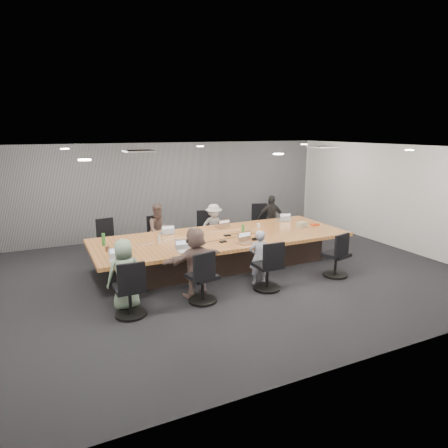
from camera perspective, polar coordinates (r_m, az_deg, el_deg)
name	(u,v)px	position (r m, az deg, el deg)	size (l,w,h in m)	color
floor	(231,272)	(9.19, 1.08, -6.90)	(10.00, 8.00, 0.00)	black
ceiling	(232,148)	(8.63, 1.16, 10.81)	(10.00, 8.00, 0.00)	white
wall_back	(174,189)	(12.46, -7.13, 5.03)	(10.00, 2.80, 0.00)	silver
wall_front	(366,268)	(5.64, 19.62, -5.88)	(10.00, 2.80, 0.00)	silver
wall_right	(396,197)	(11.88, 23.31, 3.63)	(8.00, 2.80, 0.00)	silver
curtain	(175,189)	(12.39, -7.01, 4.98)	(9.80, 0.04, 2.80)	slate
conference_table	(222,250)	(9.49, -0.26, -3.69)	(6.00, 2.20, 0.74)	#32241D
chair_0	(106,244)	(10.40, -16.44, -2.71)	(0.54, 0.54, 0.81)	black
chair_1	(156,239)	(10.67, -9.66, -2.17)	(0.49, 0.49, 0.72)	black
chair_2	(209,233)	(11.14, -2.20, -1.22)	(0.51, 0.51, 0.76)	black
chair_3	(264,224)	(11.93, 5.77, -0.06)	(0.58, 0.58, 0.86)	black
chair_4	(130,293)	(7.19, -13.32, -9.51)	(0.58, 0.58, 0.86)	black
chair_5	(202,281)	(7.56, -3.10, -8.08)	(0.57, 0.57, 0.85)	black
chair_6	(267,269)	(8.16, 6.21, -6.43)	(0.58, 0.58, 0.87)	black
chair_7	(336,258)	(9.17, 15.70, -4.72)	(0.56, 0.56, 0.83)	black
person_1	(160,231)	(10.26, -9.20, -0.93)	(0.66, 0.52, 1.37)	brown
laptop_1	(166,233)	(9.73, -8.30, -1.27)	(0.30, 0.21, 0.02)	#B2B2B7
person_2	(214,227)	(10.77, -1.47, -0.41)	(0.80, 0.46, 1.24)	#A6A6A6
laptop_2	(222,227)	(10.26, -0.23, -0.38)	(0.32, 0.22, 0.02)	#8C6647
person_3	(271,219)	(11.58, 6.69, 0.78)	(0.80, 0.33, 1.36)	black
laptop_3	(281,220)	(11.12, 8.19, 0.57)	(0.31, 0.21, 0.02)	#B2B2B7
person_4	(125,274)	(7.43, -13.99, -6.97)	(0.64, 0.41, 1.30)	gray
laptop_4	(118,260)	(7.91, -14.84, -5.02)	(0.36, 0.24, 0.02)	#B2B2B7
person_5	(195,262)	(7.77, -4.10, -5.39)	(1.28, 0.41, 1.38)	#785C56
laptop_5	(186,251)	(8.24, -5.51, -3.88)	(0.32, 0.22, 0.02)	#B2B2B7
person_6	(259,257)	(8.39, 4.99, -4.76)	(0.42, 0.28, 1.16)	#A0A0B4
laptop_6	(246,243)	(8.80, 3.20, -2.72)	(0.35, 0.24, 0.02)	#8C6647
bottle_green_left	(103,239)	(8.99, -16.84, -2.12)	(0.08, 0.08, 0.27)	#31772F
bottle_green_right	(243,230)	(9.45, 2.74, -0.84)	(0.07, 0.07, 0.26)	#31772F
bottle_clear	(159,239)	(8.89, -9.24, -2.11)	(0.06, 0.06, 0.20)	silver
cup_white_far	(201,232)	(9.55, -3.26, -1.20)	(0.08, 0.08, 0.09)	white
cup_white_near	(258,226)	(10.21, 4.94, -0.23)	(0.09, 0.09, 0.11)	white
mug_brown	(107,249)	(8.58, -16.33, -3.40)	(0.08, 0.08, 0.10)	brown
mic_left	(223,242)	(8.88, -0.13, -2.52)	(0.15, 0.10, 0.03)	black
mic_right	(227,235)	(9.40, 0.46, -1.61)	(0.16, 0.11, 0.03)	black
stapler	(256,239)	(9.06, 4.55, -2.12)	(0.17, 0.04, 0.06)	black
canvas_bag	(302,225)	(10.38, 11.03, -0.11)	(0.26, 0.16, 0.14)	#AEA788
snack_packet	(315,224)	(10.70, 12.87, -0.07)	(0.20, 0.13, 0.04)	#E74318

